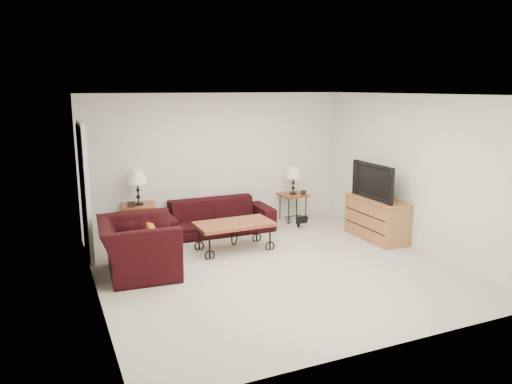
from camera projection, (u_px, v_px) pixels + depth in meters
ground at (275, 267)px, 7.24m from camera, size 5.00×5.00×0.00m
wall_back at (218, 161)px, 9.21m from camera, size 5.00×0.02×2.50m
wall_front at (389, 230)px, 4.73m from camera, size 5.00×0.02×2.50m
wall_left at (92, 200)px, 5.99m from camera, size 0.02×5.00×2.50m
wall_right at (414, 172)px, 7.95m from camera, size 0.02×5.00×2.50m
ceiling at (276, 95)px, 6.71m from camera, size 5.00×5.00×0.00m
doorway at (84, 192)px, 7.53m from camera, size 0.08×0.94×2.04m
sofa at (216, 217)px, 8.90m from camera, size 2.08×0.81×0.61m
side_table_left at (140, 222)px, 8.53m from camera, size 0.65×0.65×0.62m
side_table_right at (293, 207)px, 9.72m from camera, size 0.52×0.52×0.54m
lamp_left at (138, 187)px, 8.40m from camera, size 0.40×0.40×0.62m
lamp_right at (293, 180)px, 9.61m from camera, size 0.32×0.32×0.54m
photo_frame_left at (131, 204)px, 8.26m from camera, size 0.12×0.02×0.10m
photo_frame_right at (303, 193)px, 9.58m from camera, size 0.11×0.03×0.09m
coffee_table at (234, 236)px, 7.97m from camera, size 1.25×0.70×0.46m
armchair at (138, 247)px, 6.92m from camera, size 1.15×1.29×0.79m
throw_pillow at (149, 238)px, 6.90m from camera, size 0.12×0.36×0.36m
tv_stand at (376, 219)px, 8.54m from camera, size 0.50×1.20×0.72m
television at (377, 181)px, 8.39m from camera, size 0.14×1.08×0.62m
backpack at (299, 216)px, 9.27m from camera, size 0.33×0.26×0.42m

